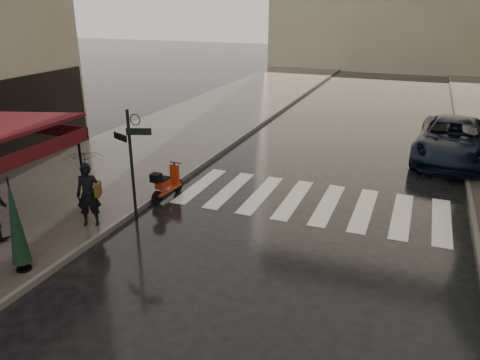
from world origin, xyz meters
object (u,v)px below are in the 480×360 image
Objects in this scene: parked_car at (453,140)px; parasol_back at (15,222)px; scooter at (166,184)px; pedestrian_with_umbrella at (85,166)px.

parasol_back is at bearing -121.72° from parked_car.
parked_car reaches higher than scooter.
scooter is 5.02m from parasol_back.
parked_car is (8.18, 7.25, 0.31)m from scooter.
pedestrian_with_umbrella is 1.15× the size of parasol_back.
pedestrian_with_umbrella is 13.30m from parked_car.
pedestrian_with_umbrella reaches higher than parked_car.
parked_car is at bearing 21.01° from pedestrian_with_umbrella.
pedestrian_with_umbrella is at bearing 90.98° from parasol_back.
pedestrian_with_umbrella is at bearing -103.07° from scooter.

